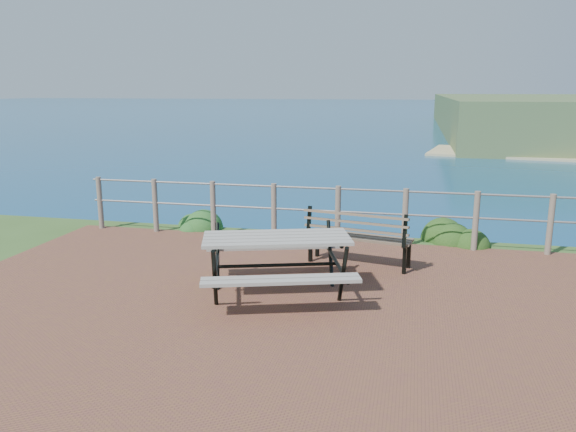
% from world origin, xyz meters
% --- Properties ---
extents(ground, '(10.00, 7.00, 0.12)m').
position_xyz_m(ground, '(0.00, 0.00, 0.00)').
color(ground, brown).
rests_on(ground, ground).
extents(ocean, '(1200.00, 1200.00, 0.00)m').
position_xyz_m(ocean, '(0.00, 200.00, 0.00)').
color(ocean, '#146D7C').
rests_on(ocean, ground).
extents(safety_railing, '(9.40, 0.10, 1.00)m').
position_xyz_m(safety_railing, '(0.00, 3.35, 0.57)').
color(safety_railing, '#6B5B4C').
rests_on(safety_railing, ground).
extents(picnic_table, '(2.02, 1.56, 0.79)m').
position_xyz_m(picnic_table, '(-0.42, 0.59, 0.51)').
color(picnic_table, gray).
rests_on(picnic_table, ground).
extents(park_bench, '(1.64, 0.70, 0.90)m').
position_xyz_m(park_bench, '(0.50, 2.13, 0.59)').
color(park_bench, brown).
rests_on(park_bench, ground).
extents(shrub_lip_west, '(0.81, 0.81, 0.56)m').
position_xyz_m(shrub_lip_west, '(-2.87, 3.88, 0.00)').
color(shrub_lip_west, '#225720').
rests_on(shrub_lip_west, ground).
extents(shrub_lip_east, '(0.81, 0.81, 0.56)m').
position_xyz_m(shrub_lip_east, '(2.03, 3.89, 0.00)').
color(shrub_lip_east, '#1A4114').
rests_on(shrub_lip_east, ground).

